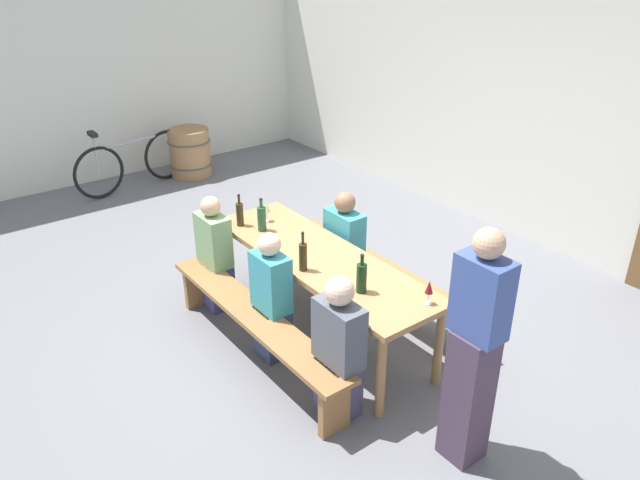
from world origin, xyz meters
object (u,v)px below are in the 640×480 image
Objects in this scene: tasting_table at (320,264)px; wine_bottle_2 at (240,214)px; seated_guest_near_0 at (215,256)px; bench_far at (377,273)px; seated_guest_near_1 at (272,300)px; wine_glass_1 at (267,208)px; seated_guest_far_0 at (344,251)px; wine_bottle_1 at (303,256)px; parked_bicycle_0 at (133,162)px; wine_glass_0 at (429,288)px; wine_bottle_0 at (262,218)px; bench_near at (255,322)px; wine_bottle_3 at (362,277)px; standing_host at (474,354)px; seated_guest_near_2 at (339,351)px; wine_barrel at (190,152)px.

wine_bottle_2 reaches higher than tasting_table.
tasting_table is at bearing -61.10° from seated_guest_near_0.
seated_guest_near_1 reaches higher than bench_far.
seated_guest_far_0 is (0.55, 0.48, -0.36)m from wine_glass_1.
seated_guest_near_1 is (-0.08, -0.26, -0.34)m from wine_bottle_1.
seated_guest_near_0 is 0.64× the size of parked_bicycle_0.
tasting_table is 1.09m from wine_glass_0.
seated_guest_far_0 is at bearing 41.01° from wine_glass_1.
wine_glass_0 is at bearing 24.34° from wine_bottle_1.
wine_glass_0 is (1.97, 0.40, 0.02)m from wine_bottle_2.
seated_guest_near_0 is at bearing 90.00° from seated_guest_near_1.
wine_bottle_1 is 1.03m from wine_bottle_2.
wine_bottle_2 is (-0.21, -0.10, -0.01)m from wine_bottle_0.
wine_glass_1 is 0.82m from seated_guest_far_0.
bench_near is 1.03m from wine_bottle_0.
wine_glass_0 reaches higher than bench_far.
bench_near is at bearing -141.50° from wine_glass_0.
standing_host is (1.07, -0.01, -0.05)m from wine_bottle_3.
seated_guest_near_0 reaches higher than wine_glass_0.
wine_bottle_1 is 4.41m from parked_bicycle_0.
wine_bottle_3 is 1.69× the size of wine_glass_1.
wine_bottle_1 is 0.20× the size of standing_host.
seated_guest_far_0 reaches higher than bench_near.
seated_guest_near_2 is (0.78, -0.26, -0.34)m from wine_bottle_1.
wine_glass_0 is 1.91m from wine_glass_1.
wine_bottle_1 is at bearing -163.91° from wine_bottle_3.
wine_bottle_1 is 1.77× the size of wine_glass_0.
bench_far is 1.92m from standing_host.
wine_glass_1 is 0.11× the size of parked_bicycle_0.
bench_far is 2.02× the size of seated_guest_near_1.
seated_guest_near_0 is at bearing -22.51° from wine_barrel.
wine_bottle_2 is at bearing 178.34° from wine_bottle_1.
wine_bottle_3 is at bearing 31.23° from seated_guest_near_2.
bench_far is 1.27m from wine_glass_0.
seated_guest_near_0 is at bearing -31.34° from seated_guest_far_0.
seated_guest_far_0 is at bearing 118.31° from wine_bottle_1.
seated_guest_far_0 reaches higher than wine_barrel.
seated_guest_near_2 is 0.96m from standing_host.
standing_host reaches higher than wine_glass_1.
seated_guest_near_0 is (-0.07, -0.53, -0.36)m from wine_glass_1.
wine_glass_0 is 0.17× the size of seated_guest_near_0.
bench_far is 1.37m from wine_bottle_2.
tasting_table is 2.13× the size of seated_guest_near_0.
seated_guest_far_0 is 1.60× the size of wine_barrel.
standing_host is at bearing 18.03° from bench_near.
wine_bottle_2 is 0.97× the size of wine_bottle_3.
wine_bottle_1 is at bearing -155.66° from wine_glass_0.
wine_bottle_1 is 0.44m from seated_guest_near_1.
wine_glass_1 is at bearing -2.84° from standing_host.
wine_bottle_3 is at bearing 4.51° from wine_bottle_2.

